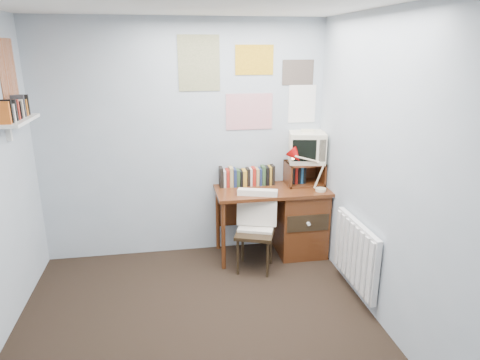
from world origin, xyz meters
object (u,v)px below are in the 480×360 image
at_px(desk_chair, 255,234).
at_px(wall_shelf, 17,121).
at_px(desk, 295,218).
at_px(radiator, 356,253).
at_px(tv_riser, 304,173).
at_px(desk_lamp, 322,173).
at_px(crt_tv, 307,146).

distance_m(desk_chair, wall_shelf, 2.39).
height_order(desk, radiator, desk).
distance_m(tv_riser, wall_shelf, 2.83).
bearing_deg(desk_lamp, radiator, -104.56).
height_order(desk, tv_riser, tv_riser).
distance_m(desk_chair, crt_tv, 1.11).
xyz_separation_m(tv_riser, wall_shelf, (-2.69, -0.49, 0.74)).
relative_size(desk, desk_chair, 1.51).
bearing_deg(radiator, wall_shelf, 169.11).
xyz_separation_m(tv_riser, radiator, (0.17, -1.04, -0.47)).
bearing_deg(desk_chair, radiator, -17.73).
height_order(tv_riser, crt_tv, crt_tv).
xyz_separation_m(desk, wall_shelf, (-2.57, -0.38, 1.21)).
bearing_deg(wall_shelf, crt_tv, 10.66).
bearing_deg(radiator, desk_chair, 142.19).
height_order(tv_riser, wall_shelf, wall_shelf).
bearing_deg(desk_chair, desk_lamp, 31.95).
distance_m(desk_lamp, wall_shelf, 2.88).
bearing_deg(crt_tv, desk_lamp, -62.39).
distance_m(desk, desk_lamp, 0.61).
relative_size(crt_tv, wall_shelf, 0.61).
bearing_deg(desk_chair, tv_riser, 53.23).
distance_m(desk, radiator, 0.97).
bearing_deg(crt_tv, desk, -124.83).
distance_m(desk, desk_chair, 0.60).
relative_size(desk_lamp, tv_riser, 1.00).
relative_size(desk, wall_shelf, 1.94).
bearing_deg(radiator, desk, 107.24).
height_order(desk, crt_tv, crt_tv).
bearing_deg(wall_shelf, desk_lamp, 4.70).
relative_size(desk, radiator, 1.50).
xyz_separation_m(crt_tv, radiator, (0.15, -1.06, -0.77)).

